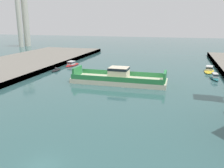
# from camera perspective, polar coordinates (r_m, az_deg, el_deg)

# --- Properties ---
(ground_plane) EXTENTS (400.00, 400.00, 0.00)m
(ground_plane) POSITION_cam_1_polar(r_m,az_deg,el_deg) (26.46, -16.31, -18.33)
(ground_plane) COLOR #335B5B
(chain_ferry) EXTENTS (22.15, 7.01, 3.77)m
(chain_ferry) POSITION_cam_1_polar(r_m,az_deg,el_deg) (56.16, 1.64, 1.37)
(chain_ferry) COLOR beige
(chain_ferry) RESTS_ON ground
(moored_boat_near_left) EXTENTS (3.10, 7.50, 1.53)m
(moored_boat_near_left) POSITION_cam_1_polar(r_m,az_deg,el_deg) (79.40, -9.54, 4.76)
(moored_boat_near_left) COLOR red
(moored_boat_near_left) RESTS_ON ground
(moored_boat_near_right) EXTENTS (2.08, 4.96, 0.99)m
(moored_boat_near_right) POSITION_cam_1_polar(r_m,az_deg,el_deg) (71.93, -13.17, 3.28)
(moored_boat_near_right) COLOR black
(moored_boat_near_right) RESTS_ON ground
(moored_boat_mid_left) EXTENTS (3.70, 8.27, 1.61)m
(moored_boat_mid_left) POSITION_cam_1_polar(r_m,az_deg,el_deg) (74.38, 22.16, 3.21)
(moored_boat_mid_left) COLOR yellow
(moored_boat_mid_left) RESTS_ON ground
(moored_boat_upstream_a) EXTENTS (2.20, 5.98, 1.59)m
(moored_boat_upstream_a) POSITION_cam_1_polar(r_m,az_deg,el_deg) (65.24, 23.26, 1.57)
(moored_boat_upstream_a) COLOR #237075
(moored_boat_upstream_a) RESTS_ON ground
(smokestack_distant_a) EXTENTS (3.75, 3.75, 28.35)m
(smokestack_distant_a) POSITION_cam_1_polar(r_m,az_deg,el_deg) (147.22, -19.92, 14.38)
(smokestack_distant_a) COLOR beige
(smokestack_distant_a) RESTS_ON ground
(smokestack_distant_b) EXTENTS (2.68, 2.68, 28.17)m
(smokestack_distant_b) POSITION_cam_1_polar(r_m,az_deg,el_deg) (143.99, -21.32, 14.23)
(smokestack_distant_b) COLOR beige
(smokestack_distant_b) RESTS_ON ground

